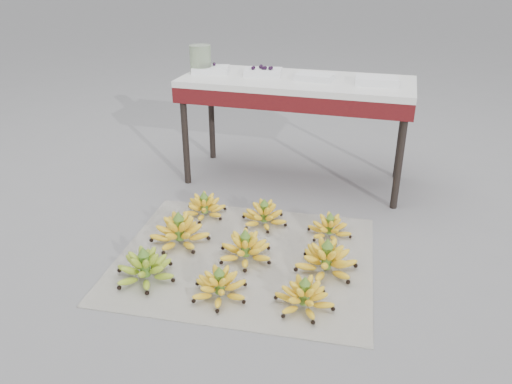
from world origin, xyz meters
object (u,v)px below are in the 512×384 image
(bunch_front_left, at_px, (145,268))
(bunch_front_right, at_px, (304,296))
(tray_right, at_px, (315,77))
(tray_far_left, at_px, (210,69))
(bunch_front_center, at_px, (220,286))
(glass_jar, at_px, (200,59))
(tray_far_right, at_px, (377,80))
(bunch_back_left, at_px, (204,207))
(bunch_back_right, at_px, (330,228))
(tray_left, at_px, (263,72))
(bunch_back_center, at_px, (264,215))
(bunch_mid_right, at_px, (326,260))
(bunch_mid_left, at_px, (180,232))
(vendor_table, at_px, (296,91))
(newspaper_mat, at_px, (245,258))
(bunch_mid_center, at_px, (245,249))

(bunch_front_left, relative_size, bunch_front_right, 1.25)
(tray_right, bearing_deg, tray_far_left, 178.47)
(bunch_front_center, height_order, glass_jar, glass_jar)
(tray_right, bearing_deg, tray_far_right, -1.17)
(bunch_front_center, bearing_deg, bunch_back_left, 132.44)
(tray_far_left, bearing_deg, bunch_back_right, -37.42)
(tray_left, bearing_deg, tray_far_right, -3.58)
(bunch_back_center, relative_size, tray_right, 1.21)
(bunch_back_center, bearing_deg, glass_jar, 140.87)
(bunch_back_left, xyz_separation_m, tray_far_right, (0.87, 0.64, 0.64))
(bunch_mid_right, distance_m, bunch_back_left, 0.85)
(bunch_front_center, height_order, bunch_back_right, bunch_front_center)
(bunch_front_left, distance_m, bunch_mid_left, 0.34)
(bunch_front_left, xyz_separation_m, vendor_table, (0.42, 1.31, 0.54))
(bunch_mid_right, xyz_separation_m, bunch_back_right, (-0.03, 0.34, -0.01))
(bunch_front_left, distance_m, bunch_front_center, 0.38)
(bunch_back_center, xyz_separation_m, bunch_back_right, (0.37, -0.03, -0.01))
(bunch_mid_left, relative_size, tray_far_left, 1.38)
(tray_far_left, xyz_separation_m, tray_right, (0.69, -0.02, -0.00))
(bunch_front_center, height_order, bunch_mid_left, bunch_mid_left)
(bunch_front_center, relative_size, vendor_table, 0.22)
(newspaper_mat, height_order, vendor_table, vendor_table)
(newspaper_mat, height_order, tray_left, tray_left)
(bunch_front_center, height_order, tray_far_right, tray_far_right)
(bunch_back_left, bearing_deg, bunch_front_right, -18.37)
(newspaper_mat, height_order, bunch_front_right, bunch_front_right)
(bunch_front_left, distance_m, vendor_table, 1.48)
(bunch_mid_left, bearing_deg, tray_left, 67.99)
(newspaper_mat, relative_size, tray_right, 5.21)
(bunch_front_left, xyz_separation_m, bunch_mid_left, (0.02, 0.34, 0.00))
(bunch_front_right, bearing_deg, newspaper_mat, 149.05)
(tray_far_right, bearing_deg, newspaper_mat, -116.86)
(bunch_back_right, relative_size, vendor_table, 0.20)
(tray_right, bearing_deg, bunch_back_center, -101.97)
(bunch_front_center, bearing_deg, bunch_mid_right, 53.38)
(bunch_front_right, distance_m, bunch_back_left, 0.97)
(bunch_back_right, distance_m, glass_jar, 1.39)
(bunch_front_center, relative_size, tray_far_right, 1.20)
(bunch_mid_center, bearing_deg, bunch_front_center, -113.50)
(bunch_front_center, xyz_separation_m, tray_far_right, (0.52, 1.33, 0.64))
(bunch_front_left, relative_size, tray_left, 1.43)
(bunch_back_right, bearing_deg, vendor_table, 130.15)
(bunch_mid_left, xyz_separation_m, bunch_mid_right, (0.77, -0.05, -0.00))
(newspaper_mat, distance_m, bunch_mid_right, 0.41)
(vendor_table, height_order, tray_right, tray_right)
(bunch_back_right, height_order, tray_far_right, tray_far_right)
(bunch_front_left, distance_m, tray_far_left, 1.49)
(newspaper_mat, xyz_separation_m, tray_left, (-0.20, 1.05, 0.70))
(newspaper_mat, relative_size, bunch_back_left, 3.76)
(bunch_mid_left, distance_m, bunch_back_center, 0.49)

